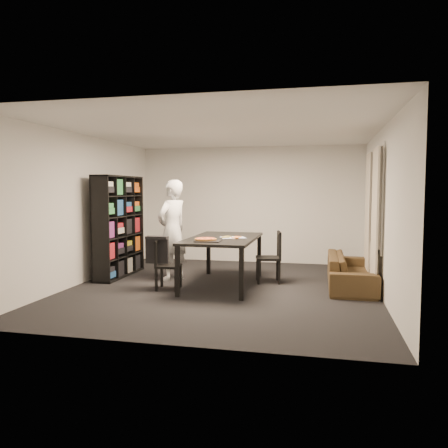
% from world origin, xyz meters
% --- Properties ---
extents(room, '(5.01, 5.51, 2.61)m').
position_xyz_m(room, '(0.00, 0.00, 1.30)').
color(room, black).
rests_on(room, ground).
extents(window_pane, '(0.02, 1.40, 1.60)m').
position_xyz_m(window_pane, '(2.48, 0.60, 1.50)').
color(window_pane, black).
rests_on(window_pane, room).
extents(window_frame, '(0.03, 1.52, 1.72)m').
position_xyz_m(window_frame, '(2.48, 0.60, 1.50)').
color(window_frame, white).
rests_on(window_frame, room).
extents(curtain_left, '(0.03, 0.70, 2.25)m').
position_xyz_m(curtain_left, '(2.40, 0.08, 1.15)').
color(curtain_left, beige).
rests_on(curtain_left, room).
extents(curtain_right, '(0.03, 0.70, 2.25)m').
position_xyz_m(curtain_right, '(2.40, 1.12, 1.15)').
color(curtain_right, beige).
rests_on(curtain_right, room).
extents(bookshelf, '(0.35, 1.50, 1.90)m').
position_xyz_m(bookshelf, '(-2.16, 0.60, 0.95)').
color(bookshelf, black).
rests_on(bookshelf, room).
extents(dining_table, '(1.10, 1.99, 0.83)m').
position_xyz_m(dining_table, '(-0.04, 0.20, 0.75)').
color(dining_table, black).
rests_on(dining_table, room).
extents(chair_left, '(0.41, 0.41, 0.81)m').
position_xyz_m(chair_left, '(-0.93, -0.29, 0.46)').
color(chair_left, black).
rests_on(chair_left, room).
extents(chair_right, '(0.49, 0.49, 0.91)m').
position_xyz_m(chair_right, '(0.77, 0.64, 0.52)').
color(chair_right, black).
rests_on(chair_right, room).
extents(draped_jacket, '(0.38, 0.19, 0.45)m').
position_xyz_m(draped_jacket, '(-1.04, -0.30, 0.67)').
color(draped_jacket, black).
rests_on(draped_jacket, chair_left).
extents(person, '(0.67, 0.78, 1.82)m').
position_xyz_m(person, '(-1.05, 0.48, 0.91)').
color(person, silver).
rests_on(person, room).
extents(baking_tray, '(0.42, 0.34, 0.01)m').
position_xyz_m(baking_tray, '(-0.15, -0.39, 0.83)').
color(baking_tray, black).
rests_on(baking_tray, dining_table).
extents(pepperoni_pizza, '(0.35, 0.35, 0.03)m').
position_xyz_m(pepperoni_pizza, '(-0.20, -0.34, 0.85)').
color(pepperoni_pizza, '#A36B2F').
rests_on(pepperoni_pizza, dining_table).
extents(kitchen_towel, '(0.49, 0.43, 0.01)m').
position_xyz_m(kitchen_towel, '(0.14, 0.17, 0.83)').
color(kitchen_towel, white).
rests_on(kitchen_towel, dining_table).
extents(pizza_slices, '(0.45, 0.42, 0.01)m').
position_xyz_m(pizza_slices, '(0.11, 0.16, 0.84)').
color(pizza_slices, '#C3723D').
rests_on(pizza_slices, dining_table).
extents(sofa, '(0.74, 1.89, 0.55)m').
position_xyz_m(sofa, '(2.09, 0.54, 0.28)').
color(sofa, '#3E2F18').
rests_on(sofa, room).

